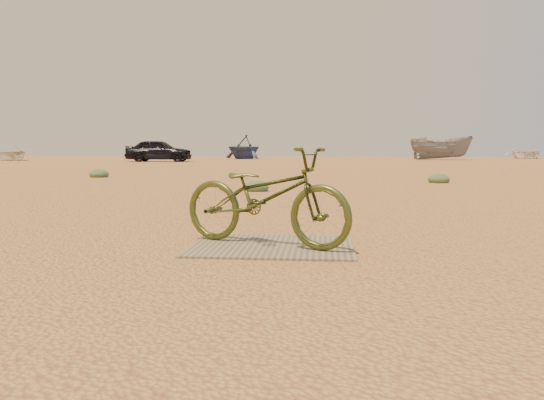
# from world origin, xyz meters

# --- Properties ---
(ground) EXTENTS (120.00, 120.00, 0.00)m
(ground) POSITION_xyz_m (0.00, 0.00, 0.00)
(ground) COLOR tan
(ground) RESTS_ON ground
(plywood_board) EXTENTS (1.58, 1.25, 0.02)m
(plywood_board) POSITION_xyz_m (-0.50, -0.28, 0.01)
(plywood_board) COLOR #867559
(plywood_board) RESTS_ON ground
(bicycle) EXTENTS (1.91, 1.29, 0.95)m
(bicycle) POSITION_xyz_m (-0.57, -0.27, 0.50)
(bicycle) COLOR #414C1E
(bicycle) RESTS_ON plywood_board
(car) EXTENTS (4.91, 2.13, 1.65)m
(car) POSITION_xyz_m (-12.14, 33.26, 0.83)
(car) COLOR black
(car) RESTS_ON ground
(boat_near_left) EXTENTS (6.94, 7.07, 1.20)m
(boat_near_left) POSITION_xyz_m (-25.88, 36.06, 0.60)
(boat_near_left) COLOR silver
(boat_near_left) RESTS_ON ground
(boat_far_left) EXTENTS (5.49, 5.68, 2.29)m
(boat_far_left) POSITION_xyz_m (-7.37, 44.27, 1.15)
(boat_far_left) COLOR navy
(boat_far_left) RESTS_ON ground
(boat_mid_right) EXTENTS (5.37, 2.08, 2.07)m
(boat_mid_right) POSITION_xyz_m (10.30, 42.29, 1.03)
(boat_mid_right) COLOR gray
(boat_mid_right) RESTS_ON ground
(boat_far_right) EXTENTS (5.27, 6.35, 1.14)m
(boat_far_right) POSITION_xyz_m (19.69, 48.55, 0.57)
(boat_far_right) COLOR white
(boat_far_right) RESTS_ON ground
(kale_a) EXTENTS (0.56, 0.56, 0.31)m
(kale_a) POSITION_xyz_m (-1.50, 6.54, 0.00)
(kale_a) COLOR #506B45
(kale_a) RESTS_ON ground
(kale_b) EXTENTS (0.60, 0.60, 0.33)m
(kale_b) POSITION_xyz_m (3.27, 9.99, 0.00)
(kale_b) COLOR #506B45
(kale_b) RESTS_ON ground
(kale_c) EXTENTS (0.64, 0.64, 0.35)m
(kale_c) POSITION_xyz_m (-7.51, 11.85, 0.00)
(kale_c) COLOR #506B45
(kale_c) RESTS_ON ground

